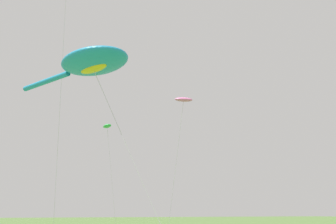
% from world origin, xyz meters
% --- Properties ---
extents(big_show_kite, '(7.32, 11.23, 11.38)m').
position_xyz_m(big_show_kite, '(-2.60, 16.39, 10.84)').
color(big_show_kite, '#1E8CBF').
rests_on(big_show_kite, ground).
extents(small_kite_tiny_distant, '(1.46, 1.61, 9.87)m').
position_xyz_m(small_kite_tiny_distant, '(1.10, 27.45, 9.62)').
color(small_kite_tiny_distant, green).
rests_on(small_kite_tiny_distant, ground).
extents(small_kite_delta_white, '(1.78, 1.17, 9.75)m').
position_xyz_m(small_kite_delta_white, '(4.10, 17.06, 9.47)').
color(small_kite_delta_white, pink).
rests_on(small_kite_delta_white, ground).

